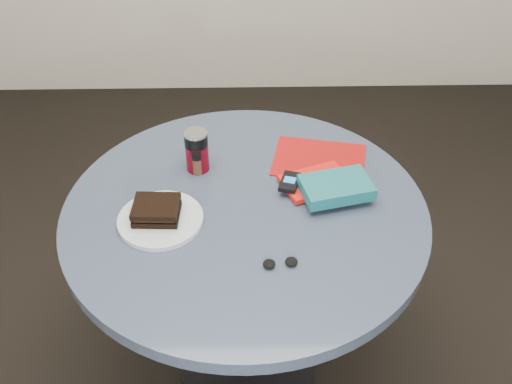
{
  "coord_description": "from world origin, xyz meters",
  "views": [
    {
      "loc": [
        0.0,
        -1.18,
        1.78
      ],
      "look_at": [
        0.03,
        0.0,
        0.8
      ],
      "focal_mm": 40.0,
      "sensor_mm": 36.0,
      "label": 1
    }
  ],
  "objects_px": {
    "pepper_grinder": "(197,161)",
    "novel": "(336,187)",
    "table": "(246,248)",
    "sandwich": "(156,210)",
    "plate": "(161,220)",
    "magazine": "(319,160)",
    "red_book": "(316,182)",
    "headphones": "(280,263)",
    "mp3_player": "(290,182)",
    "soda_can": "(197,151)"
  },
  "relations": [
    {
      "from": "table",
      "to": "soda_can",
      "type": "relative_size",
      "value": 7.8
    },
    {
      "from": "table",
      "to": "headphones",
      "type": "distance_m",
      "value": 0.29
    },
    {
      "from": "soda_can",
      "to": "mp3_player",
      "type": "bearing_deg",
      "value": -21.37
    },
    {
      "from": "pepper_grinder",
      "to": "mp3_player",
      "type": "height_order",
      "value": "pepper_grinder"
    },
    {
      "from": "sandwich",
      "to": "mp3_player",
      "type": "xyz_separation_m",
      "value": [
        0.36,
        0.12,
        -0.01
      ]
    },
    {
      "from": "headphones",
      "to": "plate",
      "type": "bearing_deg",
      "value": 152.02
    },
    {
      "from": "table",
      "to": "plate",
      "type": "relative_size",
      "value": 4.4
    },
    {
      "from": "novel",
      "to": "mp3_player",
      "type": "distance_m",
      "value": 0.13
    },
    {
      "from": "plate",
      "to": "soda_can",
      "type": "bearing_deg",
      "value": 69.48
    },
    {
      "from": "pepper_grinder",
      "to": "headphones",
      "type": "bearing_deg",
      "value": -59.45
    },
    {
      "from": "table",
      "to": "sandwich",
      "type": "relative_size",
      "value": 8.04
    },
    {
      "from": "soda_can",
      "to": "mp3_player",
      "type": "distance_m",
      "value": 0.29
    },
    {
      "from": "novel",
      "to": "magazine",
      "type": "bearing_deg",
      "value": 84.57
    },
    {
      "from": "headphones",
      "to": "novel",
      "type": "bearing_deg",
      "value": 56.38
    },
    {
      "from": "pepper_grinder",
      "to": "novel",
      "type": "bearing_deg",
      "value": -17.91
    },
    {
      "from": "red_book",
      "to": "mp3_player",
      "type": "relative_size",
      "value": 1.98
    },
    {
      "from": "plate",
      "to": "magazine",
      "type": "relative_size",
      "value": 0.83
    },
    {
      "from": "novel",
      "to": "headphones",
      "type": "bearing_deg",
      "value": -137.07
    },
    {
      "from": "soda_can",
      "to": "mp3_player",
      "type": "height_order",
      "value": "soda_can"
    },
    {
      "from": "novel",
      "to": "mp3_player",
      "type": "xyz_separation_m",
      "value": [
        -0.12,
        0.04,
        -0.01
      ]
    },
    {
      "from": "novel",
      "to": "headphones",
      "type": "xyz_separation_m",
      "value": [
        -0.17,
        -0.25,
        -0.03
      ]
    },
    {
      "from": "table",
      "to": "headphones",
      "type": "height_order",
      "value": "headphones"
    },
    {
      "from": "table",
      "to": "soda_can",
      "type": "height_order",
      "value": "soda_can"
    },
    {
      "from": "plate",
      "to": "red_book",
      "type": "xyz_separation_m",
      "value": [
        0.43,
        0.14,
        0.01
      ]
    },
    {
      "from": "plate",
      "to": "red_book",
      "type": "bearing_deg",
      "value": 18.76
    },
    {
      "from": "magazine",
      "to": "novel",
      "type": "bearing_deg",
      "value": -70.3
    },
    {
      "from": "table",
      "to": "soda_can",
      "type": "distance_m",
      "value": 0.32
    },
    {
      "from": "pepper_grinder",
      "to": "red_book",
      "type": "xyz_separation_m",
      "value": [
        0.34,
        -0.07,
        -0.03
      ]
    },
    {
      "from": "pepper_grinder",
      "to": "magazine",
      "type": "distance_m",
      "value": 0.37
    },
    {
      "from": "table",
      "to": "red_book",
      "type": "distance_m",
      "value": 0.28
    },
    {
      "from": "table",
      "to": "pepper_grinder",
      "type": "bearing_deg",
      "value": 131.76
    },
    {
      "from": "pepper_grinder",
      "to": "magazine",
      "type": "height_order",
      "value": "pepper_grinder"
    },
    {
      "from": "plate",
      "to": "magazine",
      "type": "height_order",
      "value": "plate"
    },
    {
      "from": "sandwich",
      "to": "pepper_grinder",
      "type": "relative_size",
      "value": 1.48
    },
    {
      "from": "plate",
      "to": "pepper_grinder",
      "type": "distance_m",
      "value": 0.23
    },
    {
      "from": "soda_can",
      "to": "pepper_grinder",
      "type": "xyz_separation_m",
      "value": [
        0.0,
        -0.02,
        -0.02
      ]
    },
    {
      "from": "table",
      "to": "headphones",
      "type": "bearing_deg",
      "value": -69.2
    },
    {
      "from": "magazine",
      "to": "novel",
      "type": "height_order",
      "value": "novel"
    },
    {
      "from": "plate",
      "to": "novel",
      "type": "distance_m",
      "value": 0.48
    },
    {
      "from": "table",
      "to": "mp3_player",
      "type": "xyz_separation_m",
      "value": [
        0.13,
        0.07,
        0.19
      ]
    },
    {
      "from": "plate",
      "to": "novel",
      "type": "relative_size",
      "value": 1.2
    },
    {
      "from": "sandwich",
      "to": "magazine",
      "type": "distance_m",
      "value": 0.53
    },
    {
      "from": "plate",
      "to": "red_book",
      "type": "height_order",
      "value": "red_book"
    },
    {
      "from": "mp3_player",
      "to": "sandwich",
      "type": "bearing_deg",
      "value": -161.34
    },
    {
      "from": "plate",
      "to": "headphones",
      "type": "relative_size",
      "value": 2.55
    },
    {
      "from": "plate",
      "to": "mp3_player",
      "type": "distance_m",
      "value": 0.37
    },
    {
      "from": "pepper_grinder",
      "to": "mp3_player",
      "type": "xyz_separation_m",
      "value": [
        0.26,
        -0.08,
        -0.02
      ]
    },
    {
      "from": "plate",
      "to": "pepper_grinder",
      "type": "xyz_separation_m",
      "value": [
        0.09,
        0.21,
        0.04
      ]
    },
    {
      "from": "soda_can",
      "to": "novel",
      "type": "distance_m",
      "value": 0.42
    },
    {
      "from": "soda_can",
      "to": "magazine",
      "type": "bearing_deg",
      "value": 5.17
    }
  ]
}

